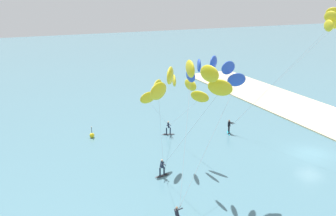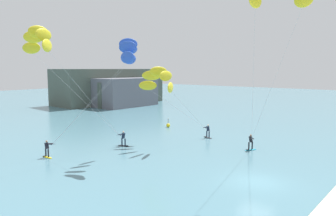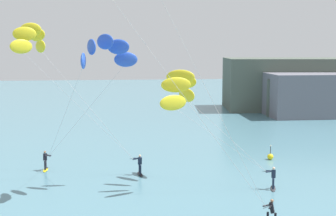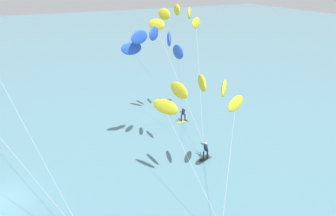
{
  "view_description": "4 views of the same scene",
  "coord_description": "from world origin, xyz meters",
  "px_view_note": "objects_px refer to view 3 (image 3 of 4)",
  "views": [
    {
      "loc": [
        -28.91,
        28.97,
        16.66
      ],
      "look_at": [
        1.55,
        15.69,
        6.5
      ],
      "focal_mm": 42.24,
      "sensor_mm": 36.0,
      "label": 1
    },
    {
      "loc": [
        -22.98,
        -10.22,
        8.49
      ],
      "look_at": [
        3.87,
        11.83,
        4.35
      ],
      "focal_mm": 35.47,
      "sensor_mm": 36.0,
      "label": 2
    },
    {
      "loc": [
        0.06,
        -20.06,
        10.54
      ],
      "look_at": [
        3.59,
        13.5,
        5.87
      ],
      "focal_mm": 48.8,
      "sensor_mm": 36.0,
      "label": 3
    },
    {
      "loc": [
        23.6,
        1.67,
        15.23
      ],
      "look_at": [
        1.24,
        12.82,
        5.32
      ],
      "focal_mm": 36.87,
      "sensor_mm": 36.0,
      "label": 4
    }
  ],
  "objects_px": {
    "kitesurfer_downwind": "(35,44)",
    "marker_buoy": "(270,156)",
    "kitesurfer_far_out": "(183,91)",
    "kitesurfer_mid_water": "(102,57)"
  },
  "relations": [
    {
      "from": "kitesurfer_mid_water",
      "to": "kitesurfer_downwind",
      "type": "xyz_separation_m",
      "value": [
        -5.5,
        4.91,
        0.94
      ]
    },
    {
      "from": "kitesurfer_far_out",
      "to": "kitesurfer_downwind",
      "type": "relative_size",
      "value": 0.72
    },
    {
      "from": "kitesurfer_mid_water",
      "to": "kitesurfer_downwind",
      "type": "relative_size",
      "value": 0.92
    },
    {
      "from": "kitesurfer_downwind",
      "to": "marker_buoy",
      "type": "xyz_separation_m",
      "value": [
        20.48,
        2.11,
        -10.36
      ]
    },
    {
      "from": "kitesurfer_far_out",
      "to": "kitesurfer_mid_water",
      "type": "bearing_deg",
      "value": -172.88
    },
    {
      "from": "kitesurfer_far_out",
      "to": "marker_buoy",
      "type": "height_order",
      "value": "kitesurfer_far_out"
    },
    {
      "from": "kitesurfer_mid_water",
      "to": "marker_buoy",
      "type": "height_order",
      "value": "kitesurfer_mid_water"
    },
    {
      "from": "kitesurfer_downwind",
      "to": "marker_buoy",
      "type": "bearing_deg",
      "value": 5.9
    },
    {
      "from": "kitesurfer_far_out",
      "to": "kitesurfer_downwind",
      "type": "distance_m",
      "value": 12.69
    },
    {
      "from": "kitesurfer_mid_water",
      "to": "kitesurfer_downwind",
      "type": "height_order",
      "value": "kitesurfer_downwind"
    }
  ]
}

